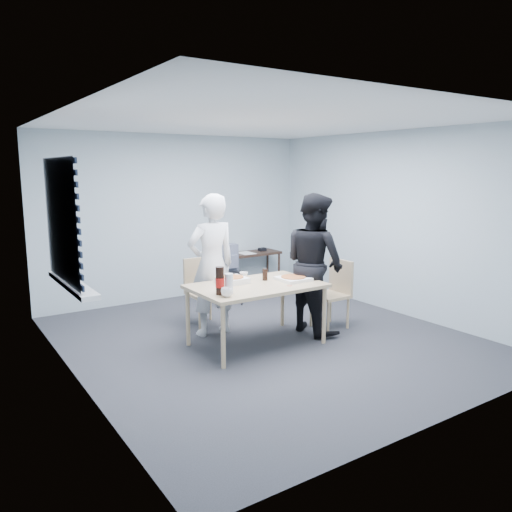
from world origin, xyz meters
TOP-DOWN VIEW (x-y plane):
  - room at (-2.20, 0.40)m, footprint 5.00×5.00m
  - dining_table at (-0.21, -0.11)m, footprint 1.50×0.95m
  - chair_far at (-0.36, 0.98)m, footprint 0.42×0.42m
  - chair_right at (1.04, -0.10)m, footprint 0.42×0.42m
  - person_white at (-0.45, 0.53)m, footprint 0.65×0.42m
  - person_black at (0.69, -0.08)m, footprint 0.47×0.86m
  - side_table at (1.30, 2.28)m, footprint 0.97×0.43m
  - stool at (0.42, 1.62)m, footprint 0.38×0.38m
  - backpack at (0.42, 1.61)m, footprint 0.29×0.21m
  - pizza_box_a at (-0.40, 0.11)m, footprint 0.31×0.31m
  - pizza_box_b at (0.28, -0.17)m, footprint 0.35×0.35m
  - mug_a at (-0.79, -0.41)m, footprint 0.17×0.17m
  - mug_b at (-0.19, 0.19)m, footprint 0.10×0.10m
  - cola_glass at (-0.00, 0.02)m, footprint 0.07×0.07m
  - soda_bottle at (-0.80, -0.29)m, footprint 0.10×0.10m
  - plastic_cups at (-0.70, -0.31)m, footprint 0.12×0.12m
  - rubber_band at (0.07, -0.37)m, footprint 0.07×0.07m
  - papers at (1.15, 2.25)m, footprint 0.30×0.36m
  - black_box at (1.52, 2.30)m, footprint 0.14×0.11m

SIDE VIEW (x-z plane):
  - stool at x=0.42m, z-range 0.16..0.69m
  - chair_far at x=-0.36m, z-range 0.07..0.96m
  - chair_right at x=1.04m, z-range 0.07..0.96m
  - side_table at x=1.30m, z-range 0.24..0.89m
  - papers at x=1.15m, z-range 0.65..0.65m
  - dining_table at x=-0.21m, z-range 0.31..1.04m
  - black_box at x=1.52m, z-range 0.65..0.70m
  - backpack at x=0.42m, z-range 0.53..0.93m
  - rubber_band at x=0.07m, z-range 0.73..0.73m
  - pizza_box_b at x=0.28m, z-range 0.73..0.78m
  - pizza_box_a at x=-0.40m, z-range 0.73..0.81m
  - mug_b at x=-0.19m, z-range 0.73..0.82m
  - mug_a at x=-0.79m, z-range 0.73..0.83m
  - cola_glass at x=0.00m, z-range 0.73..0.87m
  - plastic_cups at x=-0.70m, z-range 0.73..0.95m
  - soda_bottle at x=-0.80m, z-range 0.73..1.03m
  - person_white at x=-0.45m, z-range 0.00..1.77m
  - person_black at x=0.69m, z-range 0.00..1.77m
  - room at x=-2.20m, z-range -1.06..3.94m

